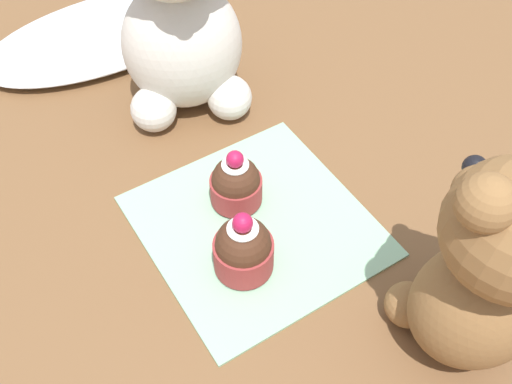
{
  "coord_description": "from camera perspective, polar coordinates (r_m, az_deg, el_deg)",
  "views": [
    {
      "loc": [
        -0.2,
        -0.32,
        0.5
      ],
      "look_at": [
        0.0,
        0.0,
        0.06
      ],
      "focal_mm": 42.0,
      "sensor_mm": 36.0,
      "label": 1
    }
  ],
  "objects": [
    {
      "name": "cupcake_near_cream_bear",
      "position": [
        0.62,
        -2.19,
        0.71
      ],
      "size": [
        0.06,
        0.06,
        0.07
      ],
      "color": "#993333",
      "rests_on": "knitted_placemat"
    },
    {
      "name": "teddy_bear_tan",
      "position": [
        0.49,
        21.49,
        -6.79
      ],
      "size": [
        0.13,
        0.13,
        0.23
      ],
      "rotation": [
        0.0,
        0.0,
        2.84
      ],
      "color": "olive",
      "rests_on": "ground_plane"
    },
    {
      "name": "tulle_cloth",
      "position": [
        0.87,
        -14.12,
        14.49
      ],
      "size": [
        0.35,
        0.17,
        0.03
      ],
      "primitive_type": "ellipsoid",
      "color": "white",
      "rests_on": "ground_plane"
    },
    {
      "name": "cupcake_near_tan_bear",
      "position": [
        0.57,
        -1.21,
        -5.38
      ],
      "size": [
        0.06,
        0.06,
        0.08
      ],
      "color": "#993333",
      "rests_on": "knitted_placemat"
    },
    {
      "name": "ground_plane",
      "position": [
        0.62,
        0.0,
        -3.3
      ],
      "size": [
        4.0,
        4.0,
        0.0
      ],
      "primitive_type": "plane",
      "color": "brown"
    },
    {
      "name": "knitted_placemat",
      "position": [
        0.62,
        0.0,
        -3.14
      ],
      "size": [
        0.22,
        0.23,
        0.01
      ],
      "primitive_type": "cube",
      "color": "#8EBC99",
      "rests_on": "ground_plane"
    },
    {
      "name": "teddy_bear_cream",
      "position": [
        0.68,
        -7.47,
        17.51
      ],
      "size": [
        0.17,
        0.16,
        0.29
      ],
      "rotation": [
        0.0,
        0.0,
        -0.34
      ],
      "color": "silver",
      "rests_on": "ground_plane"
    }
  ]
}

